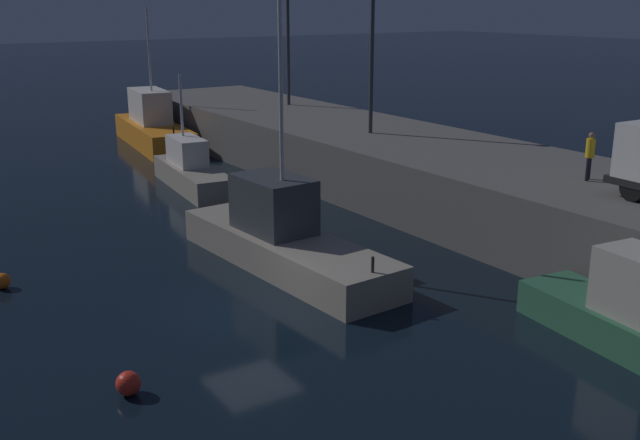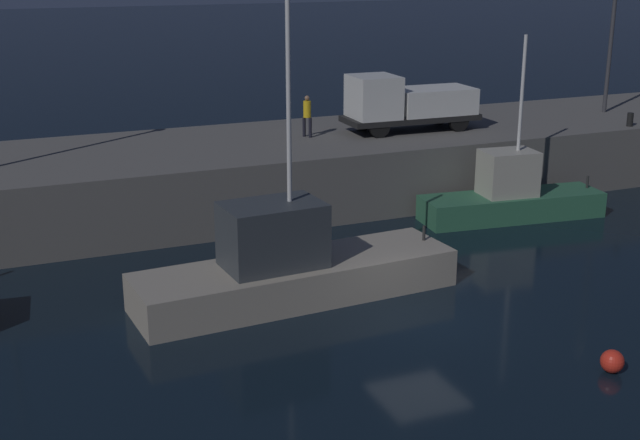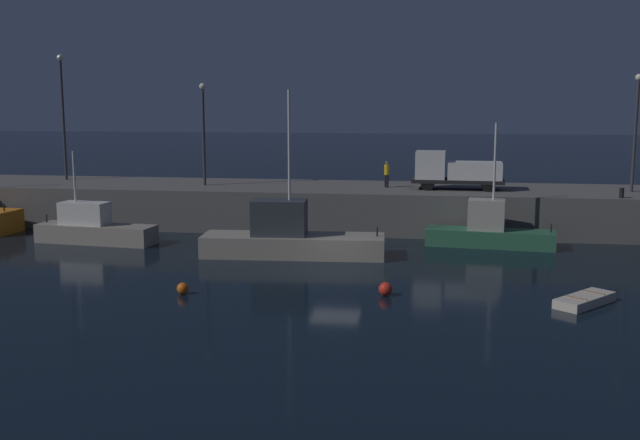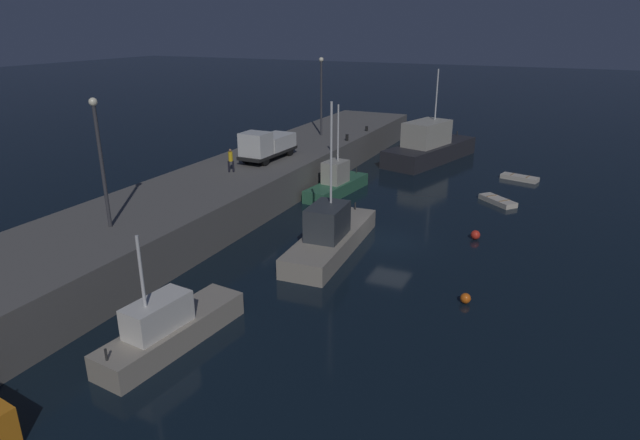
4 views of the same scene
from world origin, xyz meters
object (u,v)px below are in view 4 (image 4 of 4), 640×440
lamp_post_east (100,153)px  bollard_west (347,138)px  bollard_central (367,129)px  fishing_trawler_green (336,183)px  lamp_post_central (321,90)px  mooring_buoy_mid (475,235)px  utility_truck (267,145)px  mooring_buoy_near (465,298)px  dinghy_orange_near (498,201)px  dinghy_red_small (520,178)px  fishing_boat_orange (169,328)px  fishing_trawler_red (429,147)px  dockworker (231,159)px  fishing_boat_blue (331,236)px

lamp_post_east → bollard_west: lamp_post_east is taller
bollard_central → fishing_trawler_green: bearing=-169.7°
lamp_post_central → mooring_buoy_mid: bearing=-129.3°
mooring_buoy_mid → utility_truck: size_ratio=0.10×
mooring_buoy_near → lamp_post_east: 20.27m
fishing_trawler_green → dinghy_orange_near: fishing_trawler_green is taller
bollard_central → mooring_buoy_mid: bearing=-142.0°
mooring_buoy_near → utility_truck: size_ratio=0.09×
fishing_trawler_green → utility_truck: bearing=109.9°
dinghy_red_small → bollard_central: 16.08m
fishing_boat_orange → mooring_buoy_near: size_ratio=14.16×
fishing_trawler_red → bollard_central: (-1.06, 6.38, 1.50)m
utility_truck → bollard_west: (9.85, -2.97, -0.94)m
fishing_trawler_green → lamp_post_east: size_ratio=1.09×
dockworker → bollard_west: bearing=-13.5°
dinghy_orange_near → fishing_trawler_red: bearing=36.7°
dockworker → bollard_central: size_ratio=3.57×
dinghy_red_small → bollard_central: size_ratio=6.80×
mooring_buoy_near → bollard_central: (27.65, 15.71, 2.72)m
dinghy_red_small → mooring_buoy_mid: mooring_buoy_mid is taller
fishing_trawler_red → mooring_buoy_mid: fishing_trawler_red is taller
fishing_boat_blue → lamp_post_east: size_ratio=1.47×
fishing_boat_blue → fishing_trawler_green: size_ratio=1.34×
dockworker → bollard_west: dockworker is taller
bollard_west → lamp_post_east: bearing=173.8°
lamp_post_east → lamp_post_central: (28.31, 0.43, 0.26)m
fishing_trawler_green → mooring_buoy_near: (-14.30, -13.29, -0.64)m
fishing_trawler_red → fishing_boat_orange: fishing_trawler_red is taller
fishing_boat_blue → bollard_west: fishing_boat_blue is taller
utility_truck → dockworker: bearing=174.0°
mooring_buoy_near → lamp_post_central: (23.63, 19.01, 6.86)m
mooring_buoy_near → dockworker: (7.88, 19.10, 3.48)m
lamp_post_east → fishing_trawler_red: bearing=-15.5°
dinghy_orange_near → dockworker: bearing=117.6°
fishing_boat_blue → utility_truck: (9.21, 9.80, 2.96)m
lamp_post_east → dockworker: size_ratio=3.94×
lamp_post_east → bollard_central: lamp_post_east is taller
lamp_post_central → utility_truck: lamp_post_central is taller
fishing_trawler_green → mooring_buoy_mid: 13.32m
lamp_post_central → dockworker: bearing=179.7°
fishing_trawler_red → mooring_buoy_near: 30.21m
lamp_post_east → dinghy_orange_near: bearing=-38.7°
fishing_trawler_red → dinghy_orange_near: size_ratio=4.08×
dockworker → bollard_west: size_ratio=2.90×
dinghy_red_small → fishing_trawler_green: bearing=129.3°
lamp_post_east → dockworker: 12.96m
fishing_trawler_green → mooring_buoy_near: size_ratio=14.36×
dinghy_red_small → bollard_west: 16.11m
fishing_trawler_red → lamp_post_east: size_ratio=1.85×
lamp_post_east → bollard_central: bearing=-5.1°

